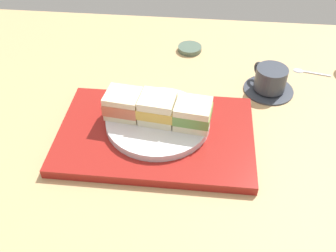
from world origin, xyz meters
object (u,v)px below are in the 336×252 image
object	(u,v)px
sandwich_plate	(158,121)
sandwich_far	(193,114)
small_sauce_dish	(190,49)
teaspoon	(304,71)
coffee_cup	(270,81)
sandwich_middle	(158,108)
sandwich_near	(124,104)

from	to	relation	value
sandwich_plate	sandwich_far	xyz separation A→B (cm)	(7.35, -0.95, 3.49)
sandwich_far	small_sauce_dish	bearing A→B (deg)	94.15
sandwich_far	teaspoon	distance (cm)	39.42
coffee_cup	sandwich_far	bearing A→B (deg)	-134.08
sandwich_middle	small_sauce_dish	size ratio (longest dim) A/B	1.26
sandwich_near	sandwich_middle	bearing A→B (deg)	-7.35
sandwich_near	coffee_cup	xyz separation A→B (cm)	(32.46, 16.45, -3.44)
sandwich_near	teaspoon	distance (cm)	49.84
sandwich_middle	sandwich_plate	bearing A→B (deg)	104.04
sandwich_plate	sandwich_far	size ratio (longest dim) A/B	2.73
sandwich_near	small_sauce_dish	distance (cm)	35.60
sandwich_plate	teaspoon	world-z (taller)	sandwich_plate
sandwich_far	small_sauce_dish	world-z (taller)	sandwich_far
coffee_cup	teaspoon	distance (cm)	13.68
sandwich_middle	teaspoon	bearing A→B (deg)	37.01
sandwich_plate	teaspoon	bearing A→B (deg)	37.01
coffee_cup	teaspoon	world-z (taller)	coffee_cup
teaspoon	sandwich_near	bearing A→B (deg)	-149.00
sandwich_far	coffee_cup	bearing A→B (deg)	45.92
coffee_cup	teaspoon	xyz separation A→B (cm)	(9.96, 9.04, -2.51)
sandwich_near	small_sauce_dish	xyz separation A→B (cm)	(12.16, 32.98, -5.64)
sandwich_near	small_sauce_dish	bearing A→B (deg)	69.76
sandwich_plate	teaspoon	xyz separation A→B (cm)	(35.07, 26.44, -2.48)
sandwich_far	sandwich_plate	bearing A→B (deg)	172.65
sandwich_middle	teaspoon	size ratio (longest dim) A/B	0.87
sandwich_middle	sandwich_far	size ratio (longest dim) A/B	1.03
teaspoon	sandwich_plate	bearing A→B (deg)	-142.99
sandwich_middle	sandwich_far	xyz separation A→B (cm)	(7.35, -0.95, -0.16)
sandwich_plate	sandwich_middle	distance (cm)	3.65
sandwich_near	sandwich_middle	world-z (taller)	sandwich_middle
sandwich_plate	coffee_cup	size ratio (longest dim) A/B	1.83
small_sauce_dish	sandwich_far	bearing A→B (deg)	-85.85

